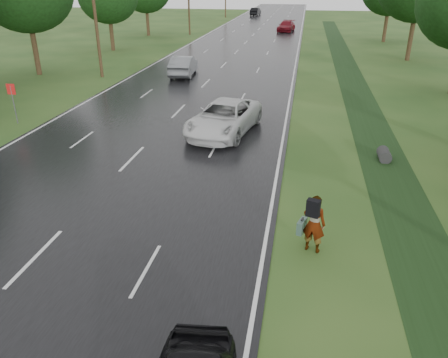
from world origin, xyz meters
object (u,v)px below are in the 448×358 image
at_px(white_pickup, 224,118).
at_px(silver_sedan, 183,66).
at_px(pedestrian, 313,223).
at_px(road_sign, 12,95).

xyz_separation_m(white_pickup, silver_sedan, (-6.06, 14.24, -0.02)).
bearing_deg(pedestrian, silver_sedan, -48.90).
distance_m(pedestrian, silver_sedan, 26.89).
relative_size(pedestrian, white_pickup, 0.31).
xyz_separation_m(road_sign, pedestrian, (16.67, -10.07, -0.66)).
bearing_deg(pedestrian, road_sign, -13.42).
xyz_separation_m(road_sign, silver_sedan, (6.00, 14.61, -0.78)).
height_order(road_sign, white_pickup, road_sign).
bearing_deg(silver_sedan, white_pickup, 108.34).
bearing_deg(road_sign, pedestrian, -31.14).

